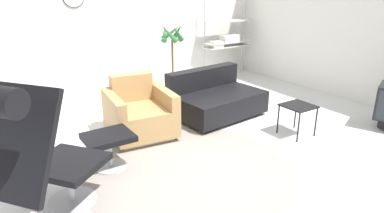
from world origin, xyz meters
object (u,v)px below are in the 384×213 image
at_px(shelf_unit, 226,38).
at_px(lounge_chair, 30,143).
at_px(couch_low, 215,100).
at_px(side_table, 298,109).
at_px(armchair_red, 139,114).
at_px(ottoman, 109,143).
at_px(potted_plant, 172,62).

bearing_deg(shelf_unit, lounge_chair, -144.94).
bearing_deg(couch_low, side_table, 106.10).
height_order(lounge_chair, armchair_red, lounge_chair).
bearing_deg(armchair_red, couch_low, -171.93).
relative_size(couch_low, shelf_unit, 0.85).
bearing_deg(side_table, lounge_chair, -178.22).
relative_size(couch_low, side_table, 3.33).
height_order(armchair_red, shelf_unit, shelf_unit).
bearing_deg(lounge_chair, armchair_red, 92.90).
bearing_deg(ottoman, lounge_chair, -142.45).
distance_m(side_table, shelf_unit, 3.20).
relative_size(armchair_red, side_table, 2.21).
bearing_deg(shelf_unit, ottoman, -145.53).
bearing_deg(potted_plant, ottoman, -133.96).
xyz_separation_m(ottoman, couch_low, (1.93, 0.66, -0.05)).
height_order(armchair_red, couch_low, armchair_red).
relative_size(ottoman, couch_low, 0.37).
bearing_deg(shelf_unit, couch_low, -132.16).
xyz_separation_m(ottoman, side_table, (2.40, -0.53, 0.07)).
bearing_deg(armchair_red, lounge_chair, 47.09).
bearing_deg(lounge_chair, shelf_unit, 87.52).
xyz_separation_m(armchair_red, side_table, (1.75, -1.15, 0.08)).
xyz_separation_m(potted_plant, shelf_unit, (1.51, 0.32, 0.27)).
bearing_deg(lounge_chair, side_table, 54.23).
distance_m(potted_plant, shelf_unit, 1.56).
distance_m(armchair_red, potted_plant, 2.04).
height_order(ottoman, armchair_red, armchair_red).
distance_m(armchair_red, couch_low, 1.28).
height_order(potted_plant, shelf_unit, shelf_unit).
height_order(lounge_chair, couch_low, lounge_chair).
xyz_separation_m(lounge_chair, ottoman, (0.82, 0.63, -0.47)).
bearing_deg(couch_low, lounge_chair, 19.56).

